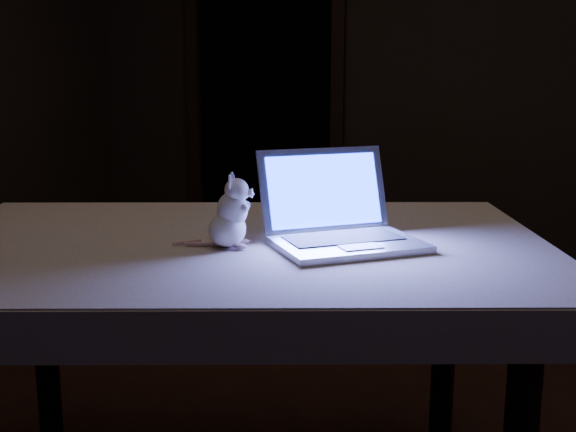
% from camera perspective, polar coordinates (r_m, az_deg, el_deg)
% --- Properties ---
extents(back_wall, '(4.50, 0.04, 2.60)m').
position_cam_1_polar(back_wall, '(4.46, 11.89, 12.44)').
color(back_wall, black).
rests_on(back_wall, ground).
extents(doorway, '(1.06, 0.36, 2.13)m').
position_cam_1_polar(doorway, '(4.71, -1.84, 9.76)').
color(doorway, black).
rests_on(doorway, back_wall).
extents(table, '(1.69, 1.35, 0.78)m').
position_cam_1_polar(table, '(1.96, -3.97, -13.37)').
color(table, black).
rests_on(table, floor).
extents(tablecloth, '(1.89, 1.70, 0.10)m').
position_cam_1_polar(tablecloth, '(1.83, -2.50, -3.65)').
color(tablecloth, beige).
rests_on(tablecloth, table).
extents(laptop, '(0.46, 0.45, 0.23)m').
position_cam_1_polar(laptop, '(1.73, 4.85, 1.22)').
color(laptop, silver).
rests_on(laptop, tablecloth).
extents(plush_mouse, '(0.18, 0.18, 0.18)m').
position_cam_1_polar(plush_mouse, '(1.75, -4.84, 0.41)').
color(plush_mouse, white).
rests_on(plush_mouse, tablecloth).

